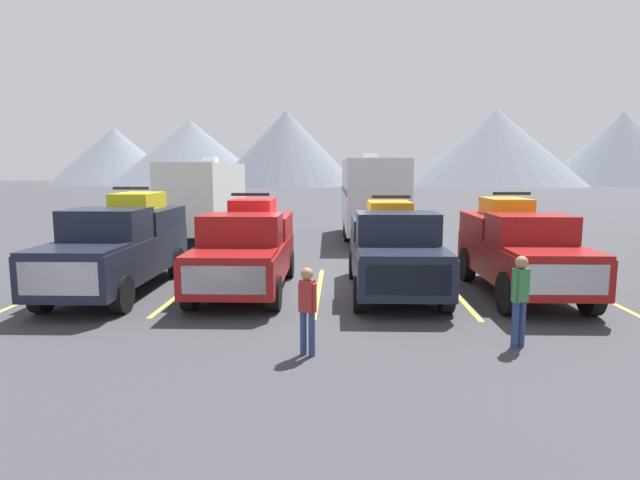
{
  "coord_description": "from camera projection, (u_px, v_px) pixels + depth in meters",
  "views": [
    {
      "loc": [
        0.54,
        -14.26,
        3.19
      ],
      "look_at": [
        0.0,
        0.18,
        1.2
      ],
      "focal_mm": 29.32,
      "sensor_mm": 36.0,
      "label": 1
    }
  ],
  "objects": [
    {
      "name": "ground_plane",
      "position": [
        320.0,
        283.0,
        14.57
      ],
      "size": [
        240.0,
        240.0,
        0.0
      ],
      "primitive_type": "plane",
      "color": "#38383D"
    },
    {
      "name": "pickup_truck_a",
      "position": [
        121.0,
        244.0,
        13.67
      ],
      "size": [
        2.12,
        5.89,
        2.69
      ],
      "color": "black",
      "rests_on": "ground"
    },
    {
      "name": "pickup_truck_b",
      "position": [
        247.0,
        247.0,
        13.71
      ],
      "size": [
        2.24,
        5.35,
        2.52
      ],
      "color": "maroon",
      "rests_on": "ground"
    },
    {
      "name": "pickup_truck_c",
      "position": [
        393.0,
        248.0,
        13.48
      ],
      "size": [
        2.23,
        5.27,
        2.47
      ],
      "color": "black",
      "rests_on": "ground"
    },
    {
      "name": "pickup_truck_d",
      "position": [
        519.0,
        248.0,
        13.27
      ],
      "size": [
        2.12,
        5.23,
        2.57
      ],
      "color": "maroon",
      "rests_on": "ground"
    },
    {
      "name": "lot_stripe_a",
      "position": [
        56.0,
        288.0,
        14.02
      ],
      "size": [
        0.12,
        5.5,
        0.01
      ],
      "primitive_type": "cube",
      "color": "gold",
      "rests_on": "ground"
    },
    {
      "name": "lot_stripe_b",
      "position": [
        186.0,
        289.0,
        13.89
      ],
      "size": [
        0.12,
        5.5,
        0.01
      ],
      "primitive_type": "cube",
      "color": "gold",
      "rests_on": "ground"
    },
    {
      "name": "lot_stripe_c",
      "position": [
        319.0,
        290.0,
        13.76
      ],
      "size": [
        0.12,
        5.5,
        0.01
      ],
      "primitive_type": "cube",
      "color": "gold",
      "rests_on": "ground"
    },
    {
      "name": "lot_stripe_d",
      "position": [
        454.0,
        291.0,
        13.63
      ],
      "size": [
        0.12,
        5.5,
        0.01
      ],
      "primitive_type": "cube",
      "color": "gold",
      "rests_on": "ground"
    },
    {
      "name": "lot_stripe_e",
      "position": [
        591.0,
        292.0,
        13.5
      ],
      "size": [
        0.12,
        5.5,
        0.01
      ],
      "primitive_type": "cube",
      "color": "gold",
      "rests_on": "ground"
    },
    {
      "name": "camper_trailer_a",
      "position": [
        206.0,
        196.0,
        23.66
      ],
      "size": [
        2.55,
        8.94,
        3.72
      ],
      "color": "silver",
      "rests_on": "ground"
    },
    {
      "name": "camper_trailer_b",
      "position": [
        372.0,
        194.0,
        23.51
      ],
      "size": [
        2.68,
        8.73,
        3.88
      ],
      "color": "silver",
      "rests_on": "ground"
    },
    {
      "name": "person_a",
      "position": [
        520.0,
        295.0,
        9.27
      ],
      "size": [
        0.33,
        0.29,
        1.66
      ],
      "color": "navy",
      "rests_on": "ground"
    },
    {
      "name": "person_c",
      "position": [
        307.0,
        305.0,
        8.85
      ],
      "size": [
        0.32,
        0.25,
        1.53
      ],
      "color": "navy",
      "rests_on": "ground"
    },
    {
      "name": "mountain_ridge",
      "position": [
        369.0,
        150.0,
        100.13
      ],
      "size": [
        127.66,
        34.99,
        14.19
      ],
      "color": "slate",
      "rests_on": "ground"
    }
  ]
}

